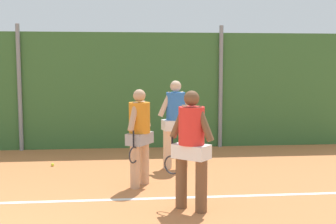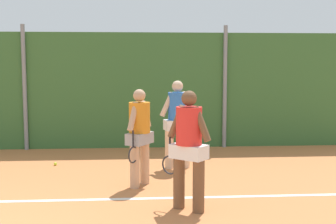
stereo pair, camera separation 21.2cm
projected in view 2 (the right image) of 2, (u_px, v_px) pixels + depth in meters
The scene contains 8 objects.
hedge_fence_backdrop at pixel (27, 91), 10.89m from camera, with size 16.99×0.25×2.86m, color #386633.
fence_post_center at pixel (25, 88), 10.71m from camera, with size 0.10×0.10×3.04m, color gray.
fence_post_right at pixel (225, 87), 11.05m from camera, with size 0.10×0.10×3.04m, color gray.
player_foreground_near at pixel (189, 144), 6.28m from camera, with size 0.67×0.55×1.72m.
player_midcourt at pixel (140, 132), 7.56m from camera, with size 0.50×0.70×1.67m.
player_backcourt_far at pixel (177, 119), 8.88m from camera, with size 0.73×0.40×1.76m.
tennis_ball_0 at pixel (55, 164), 9.17m from camera, with size 0.07×0.07×0.07m, color #CCDB33.
tennis_ball_2 at pixel (193, 155), 10.07m from camera, with size 0.07×0.07×0.07m, color #CCDB33.
Camera 2 is at (2.71, -4.32, 2.09)m, focal length 47.45 mm.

